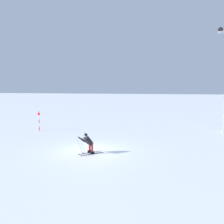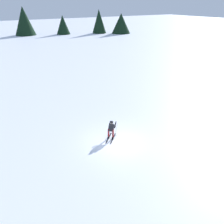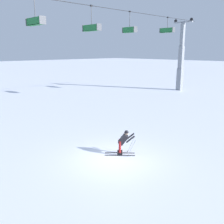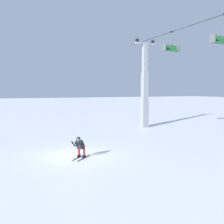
{
  "view_description": "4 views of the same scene",
  "coord_description": "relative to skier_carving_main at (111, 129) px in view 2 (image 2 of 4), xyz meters",
  "views": [
    {
      "loc": [
        14.72,
        4.8,
        4.33
      ],
      "look_at": [
        0.62,
        1.62,
        2.76
      ],
      "focal_mm": 36.93,
      "sensor_mm": 36.0,
      "label": 1
    },
    {
      "loc": [
        -12.96,
        8.35,
        9.98
      ],
      "look_at": [
        0.15,
        0.44,
        2.62
      ],
      "focal_mm": 37.47,
      "sensor_mm": 36.0,
      "label": 2
    },
    {
      "loc": [
        -8.86,
        -9.03,
        5.61
      ],
      "look_at": [
        1.5,
        1.67,
        2.03
      ],
      "focal_mm": 41.2,
      "sensor_mm": 36.0,
      "label": 3
    },
    {
      "loc": [
        15.49,
        -4.48,
        4.16
      ],
      "look_at": [
        0.5,
        2.4,
        2.76
      ],
      "focal_mm": 40.59,
      "sensor_mm": 36.0,
      "label": 4
    }
  ],
  "objects": [
    {
      "name": "skier_carving_main",
      "position": [
        0.0,
        0.0,
        0.0
      ],
      "size": [
        1.57,
        1.6,
        1.53
      ],
      "color": "black",
      "rests_on": "ground_plane"
    },
    {
      "name": "ground_plane",
      "position": [
        -0.83,
        -0.09,
        -0.8
      ],
      "size": [
        260.0,
        260.0,
        0.0
      ],
      "primitive_type": "plane",
      "color": "white"
    },
    {
      "name": "tree_line_ridge",
      "position": [
        60.55,
        -21.49,
        2.81
      ],
      "size": [
        17.9,
        34.02,
        8.36
      ],
      "color": "black",
      "rests_on": "ground_plane"
    }
  ]
}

